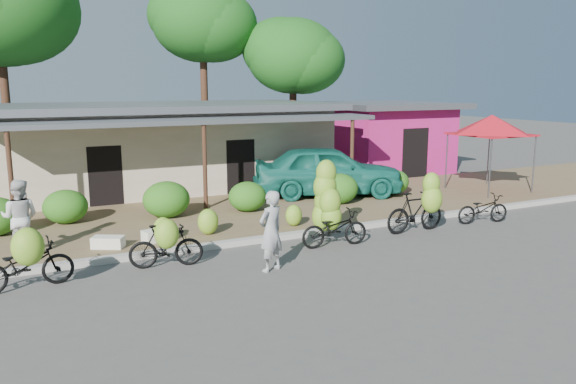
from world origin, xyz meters
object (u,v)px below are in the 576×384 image
object	(u,v)px
tree_near_right	(289,54)
bike_left	(166,244)
tree_center_right	(198,20)
teal_van	(328,170)
bike_far_right	(483,209)
bike_far_left	(25,263)
bike_center	(330,212)
bystander	(20,217)
vendor	(271,231)
sack_near	(160,235)
sack_far	(108,242)
bike_right	(419,208)
red_canopy	(492,125)

from	to	relation	value
tree_near_right	bike_left	xyz separation A→B (m)	(-9.95, -13.64, -5.01)
tree_center_right	tree_near_right	bearing A→B (deg)	-26.56
teal_van	bike_far_right	bearing A→B (deg)	-137.04
bike_far_left	bike_left	xyz separation A→B (m)	(2.87, 0.11, -0.01)
bike_center	bike_far_right	size ratio (longest dim) A/B	1.25
bike_left	bystander	bearing A→B (deg)	64.02
tree_near_right	bike_center	bearing A→B (deg)	-112.62
vendor	bystander	size ratio (longest dim) A/B	1.01
bike_far_left	vendor	world-z (taller)	vendor
bike_far_left	teal_van	xyz separation A→B (m)	(10.15, 5.34, 0.45)
bike_left	vendor	xyz separation A→B (m)	(2.03, -1.18, 0.33)
tree_center_right	bike_far_left	xyz separation A→B (m)	(-8.81, -15.75, -6.65)
bike_left	bike_far_right	bearing A→B (deg)	-78.39
sack_near	tree_center_right	bearing A→B (deg)	67.67
tree_center_right	bystander	bearing A→B (deg)	-123.29
bike_left	sack_near	distance (m)	2.01
tree_near_right	vendor	xyz separation A→B (m)	(-7.91, -14.82, -4.68)
tree_center_right	sack_far	size ratio (longest dim) A/B	12.16
bike_right	vendor	size ratio (longest dim) A/B	1.06
red_canopy	bike_right	xyz separation A→B (m)	(-6.18, -3.44, -1.89)
sack_far	vendor	xyz separation A→B (m)	(3.00, -3.06, 0.64)
bike_left	vendor	size ratio (longest dim) A/B	0.95
tree_center_right	vendor	world-z (taller)	tree_center_right
bike_left	bike_far_right	size ratio (longest dim) A/B	0.99
tree_near_right	sack_near	size ratio (longest dim) A/B	8.67
tree_near_right	sack_far	world-z (taller)	tree_near_right
sack_near	bystander	distance (m)	3.29
bike_far_right	bike_center	bearing A→B (deg)	99.40
bike_far_left	vendor	distance (m)	5.02
bike_far_left	sack_far	world-z (taller)	bike_far_left
bike_right	bike_far_right	bearing A→B (deg)	-89.07
red_canopy	sack_near	bearing A→B (deg)	-173.93
bike_left	bike_right	size ratio (longest dim) A/B	0.90
bystander	teal_van	distance (m)	10.58
red_canopy	sack_near	xyz separation A→B (m)	(-12.90, -1.37, -2.34)
vendor	sack_near	bearing A→B (deg)	-82.40
tree_center_right	teal_van	distance (m)	12.19
red_canopy	teal_van	world-z (taller)	red_canopy
bystander	tree_center_right	bearing A→B (deg)	-101.26
bystander	teal_van	bearing A→B (deg)	-141.48
bike_right	sack_near	world-z (taller)	bike_right
tree_center_right	bystander	distance (m)	17.21
tree_center_right	tree_near_right	size ratio (longest dim) A/B	1.24
tree_near_right	bike_right	xyz separation A→B (m)	(-2.91, -13.74, -4.87)
bike_center	bike_right	world-z (taller)	bike_center
sack_near	bystander	size ratio (longest dim) A/B	0.47
sack_far	tree_near_right	bearing A→B (deg)	47.14
bike_center	teal_van	size ratio (longest dim) A/B	0.41
tree_center_right	sack_far	world-z (taller)	tree_center_right
tree_near_right	vendor	distance (m)	17.44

